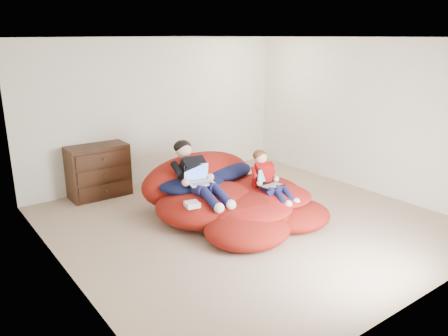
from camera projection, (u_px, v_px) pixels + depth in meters
room_shell at (248, 207)px, 6.12m from camera, size 5.10×5.10×2.77m
dresser at (99, 171)px, 7.06m from camera, size 0.95×0.54×0.85m
beanbag_pile at (231, 198)px, 6.34m from camera, size 2.32×2.38×0.88m
cream_pillow at (177, 169)px, 6.48m from camera, size 0.43×0.27×0.27m
older_boy at (195, 173)px, 6.07m from camera, size 0.36×1.21×0.75m
younger_boy at (268, 176)px, 6.17m from camera, size 0.36×0.84×0.65m
laptop_white at (199, 178)px, 6.01m from camera, size 0.39×0.36×0.25m
laptop_black at (269, 181)px, 6.17m from camera, size 0.37×0.30×0.26m
power_adapter at (192, 204)px, 5.67m from camera, size 0.20×0.20×0.07m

